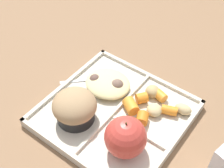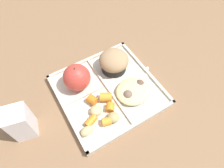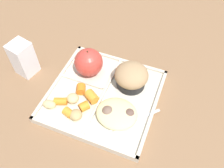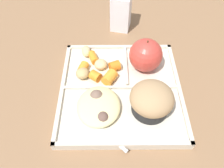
% 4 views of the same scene
% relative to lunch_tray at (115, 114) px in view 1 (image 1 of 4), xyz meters
% --- Properties ---
extents(ground, '(6.00, 6.00, 0.00)m').
position_rel_lunch_tray_xyz_m(ground, '(0.00, -0.00, -0.01)').
color(ground, '#846042').
extents(lunch_tray, '(0.30, 0.29, 0.02)m').
position_rel_lunch_tray_xyz_m(lunch_tray, '(0.00, 0.00, 0.00)').
color(lunch_tray, beige).
rests_on(lunch_tray, ground).
extents(green_apple, '(0.08, 0.08, 0.09)m').
position_rel_lunch_tray_xyz_m(green_apple, '(-0.07, 0.06, 0.05)').
color(green_apple, '#C63D33').
rests_on(green_apple, lunch_tray).
extents(bran_muffin, '(0.10, 0.10, 0.07)m').
position_rel_lunch_tray_xyz_m(bran_muffin, '(0.06, 0.06, 0.04)').
color(bran_muffin, black).
rests_on(bran_muffin, lunch_tray).
extents(carrot_slice_center, '(0.04, 0.03, 0.02)m').
position_rel_lunch_tray_xyz_m(carrot_slice_center, '(-0.10, -0.07, 0.02)').
color(carrot_slice_center, orange).
rests_on(carrot_slice_center, lunch_tray).
extents(carrot_slice_edge, '(0.03, 0.03, 0.03)m').
position_rel_lunch_tray_xyz_m(carrot_slice_edge, '(-0.06, -0.01, 0.02)').
color(carrot_slice_edge, orange).
rests_on(carrot_slice_edge, lunch_tray).
extents(carrot_slice_diagonal, '(0.03, 0.03, 0.02)m').
position_rel_lunch_tray_xyz_m(carrot_slice_diagonal, '(-0.06, -0.10, 0.02)').
color(carrot_slice_diagonal, orange).
rests_on(carrot_slice_diagonal, lunch_tray).
extents(carrot_slice_back, '(0.03, 0.03, 0.02)m').
position_rel_lunch_tray_xyz_m(carrot_slice_back, '(-0.03, -0.06, 0.02)').
color(carrot_slice_back, orange).
rests_on(carrot_slice_back, lunch_tray).
extents(carrot_slice_large, '(0.04, 0.04, 0.03)m').
position_rel_lunch_tray_xyz_m(carrot_slice_large, '(-0.02, -0.03, 0.02)').
color(carrot_slice_large, orange).
rests_on(carrot_slice_large, lunch_tray).
extents(potato_chunk_corner, '(0.05, 0.05, 0.03)m').
position_rel_lunch_tray_xyz_m(potato_chunk_corner, '(-0.04, -0.09, 0.02)').
color(potato_chunk_corner, tan).
rests_on(potato_chunk_corner, lunch_tray).
extents(potato_chunk_browned, '(0.04, 0.03, 0.02)m').
position_rel_lunch_tray_xyz_m(potato_chunk_browned, '(-0.12, -0.09, 0.02)').
color(potato_chunk_browned, tan).
rests_on(potato_chunk_browned, lunch_tray).
extents(potato_chunk_small, '(0.04, 0.04, 0.02)m').
position_rel_lunch_tray_xyz_m(potato_chunk_small, '(-0.07, -0.05, 0.02)').
color(potato_chunk_small, tan).
rests_on(potato_chunk_small, lunch_tray).
extents(egg_noodle_pile, '(0.11, 0.10, 0.03)m').
position_rel_lunch_tray_xyz_m(egg_noodle_pile, '(0.06, -0.05, 0.02)').
color(egg_noodle_pile, beige).
rests_on(egg_noodle_pile, lunch_tray).
extents(meatball_center, '(0.03, 0.03, 0.03)m').
position_rel_lunch_tray_xyz_m(meatball_center, '(0.09, -0.04, 0.02)').
color(meatball_center, brown).
rests_on(meatball_center, lunch_tray).
extents(meatball_front, '(0.03, 0.03, 0.03)m').
position_rel_lunch_tray_xyz_m(meatball_front, '(0.04, -0.06, 0.02)').
color(meatball_front, '#755B4C').
rests_on(meatball_front, lunch_tray).
extents(plastic_fork, '(0.11, 0.12, 0.00)m').
position_rel_lunch_tray_xyz_m(plastic_fork, '(0.10, -0.06, 0.01)').
color(plastic_fork, silver).
rests_on(plastic_fork, lunch_tray).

